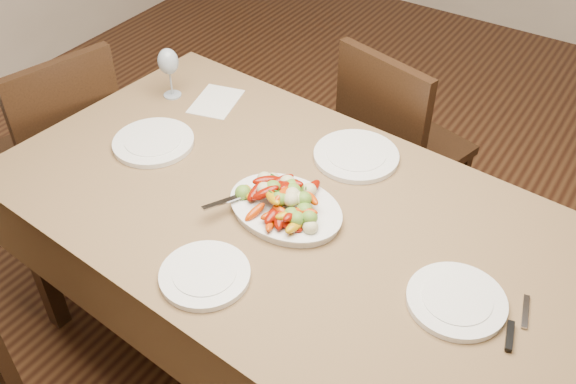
# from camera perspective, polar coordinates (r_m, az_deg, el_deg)

# --- Properties ---
(floor) EXTENTS (6.00, 6.00, 0.00)m
(floor) POSITION_cam_1_polar(r_m,az_deg,el_deg) (2.59, 1.08, -11.60)
(floor) COLOR #3C2112
(floor) RESTS_ON ground
(dining_table) EXTENTS (1.92, 1.19, 0.76)m
(dining_table) POSITION_cam_1_polar(r_m,az_deg,el_deg) (2.20, 0.00, -8.79)
(dining_table) COLOR brown
(dining_table) RESTS_ON ground
(chair_far) EXTENTS (0.51, 0.51, 0.95)m
(chair_far) POSITION_cam_1_polar(r_m,az_deg,el_deg) (2.69, 10.44, 3.94)
(chair_far) COLOR black
(chair_far) RESTS_ON ground
(chair_left) EXTENTS (0.51, 0.51, 0.95)m
(chair_left) POSITION_cam_1_polar(r_m,az_deg,el_deg) (2.80, -19.68, 3.67)
(chair_left) COLOR black
(chair_left) RESTS_ON ground
(serving_platter) EXTENTS (0.37, 0.29, 0.02)m
(serving_platter) POSITION_cam_1_polar(r_m,az_deg,el_deg) (1.90, -0.23, -1.60)
(serving_platter) COLOR white
(serving_platter) RESTS_ON dining_table
(roasted_vegetables) EXTENTS (0.30, 0.22, 0.09)m
(roasted_vegetables) POSITION_cam_1_polar(r_m,az_deg,el_deg) (1.86, -0.23, -0.30)
(roasted_vegetables) COLOR #700C02
(roasted_vegetables) RESTS_ON serving_platter
(serving_spoon) EXTENTS (0.28, 0.16, 0.03)m
(serving_spoon) POSITION_cam_1_polar(r_m,az_deg,el_deg) (1.89, -2.49, -0.55)
(serving_spoon) COLOR #9EA0A8
(serving_spoon) RESTS_ON serving_platter
(plate_left) EXTENTS (0.27, 0.27, 0.02)m
(plate_left) POSITION_cam_1_polar(r_m,az_deg,el_deg) (2.22, -11.86, 4.34)
(plate_left) COLOR white
(plate_left) RESTS_ON dining_table
(plate_right) EXTENTS (0.26, 0.26, 0.02)m
(plate_right) POSITION_cam_1_polar(r_m,az_deg,el_deg) (1.72, 14.73, -9.34)
(plate_right) COLOR white
(plate_right) RESTS_ON dining_table
(plate_far) EXTENTS (0.28, 0.28, 0.02)m
(plate_far) POSITION_cam_1_polar(r_m,az_deg,el_deg) (2.12, 6.08, 3.21)
(plate_far) COLOR white
(plate_far) RESTS_ON dining_table
(plate_near) EXTENTS (0.24, 0.24, 0.02)m
(plate_near) POSITION_cam_1_polar(r_m,az_deg,el_deg) (1.74, -7.40, -7.34)
(plate_near) COLOR white
(plate_near) RESTS_ON dining_table
(wine_glass) EXTENTS (0.08, 0.08, 0.20)m
(wine_glass) POSITION_cam_1_polar(r_m,az_deg,el_deg) (2.42, -10.50, 10.48)
(wine_glass) COLOR #8C99A5
(wine_glass) RESTS_ON dining_table
(menu_card) EXTENTS (0.20, 0.24, 0.00)m
(menu_card) POSITION_cam_1_polar(r_m,az_deg,el_deg) (2.41, -6.42, 8.01)
(menu_card) COLOR silver
(menu_card) RESTS_ON dining_table
(table_knife) EXTENTS (0.07, 0.20, 0.01)m
(table_knife) POSITION_cam_1_polar(r_m,az_deg,el_deg) (1.72, 19.66, -11.10)
(table_knife) COLOR #9EA0A8
(table_knife) RESTS_ON dining_table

